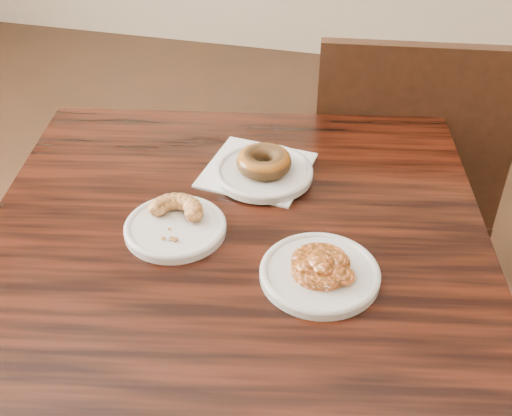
% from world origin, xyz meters
% --- Properties ---
extents(cafe_table, '(0.95, 0.95, 0.75)m').
position_xyz_m(cafe_table, '(-0.01, 0.07, 0.38)').
color(cafe_table, black).
rests_on(cafe_table, floor).
extents(chair_far, '(0.52, 0.52, 0.90)m').
position_xyz_m(chair_far, '(0.23, 0.73, 0.45)').
color(chair_far, black).
rests_on(chair_far, floor).
extents(napkin, '(0.20, 0.20, 0.00)m').
position_xyz_m(napkin, '(-0.02, 0.25, 0.75)').
color(napkin, white).
rests_on(napkin, cafe_table).
extents(plate_donut, '(0.18, 0.18, 0.01)m').
position_xyz_m(plate_donut, '(-0.00, 0.24, 0.76)').
color(plate_donut, silver).
rests_on(plate_donut, napkin).
extents(plate_cruller, '(0.16, 0.16, 0.01)m').
position_xyz_m(plate_cruller, '(-0.10, 0.05, 0.76)').
color(plate_cruller, white).
rests_on(plate_cruller, cafe_table).
extents(plate_fritter, '(0.18, 0.18, 0.01)m').
position_xyz_m(plate_fritter, '(0.14, 0.00, 0.76)').
color(plate_fritter, silver).
rests_on(plate_fritter, cafe_table).
extents(glazed_donut, '(0.10, 0.10, 0.03)m').
position_xyz_m(glazed_donut, '(-0.00, 0.24, 0.78)').
color(glazed_donut, brown).
rests_on(glazed_donut, plate_donut).
extents(apple_fritter, '(0.12, 0.12, 0.03)m').
position_xyz_m(apple_fritter, '(0.14, 0.00, 0.78)').
color(apple_fritter, '#452407').
rests_on(apple_fritter, plate_fritter).
extents(cruller_fragment, '(0.10, 0.10, 0.03)m').
position_xyz_m(cruller_fragment, '(-0.10, 0.05, 0.78)').
color(cruller_fragment, '#5C3212').
rests_on(cruller_fragment, plate_cruller).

